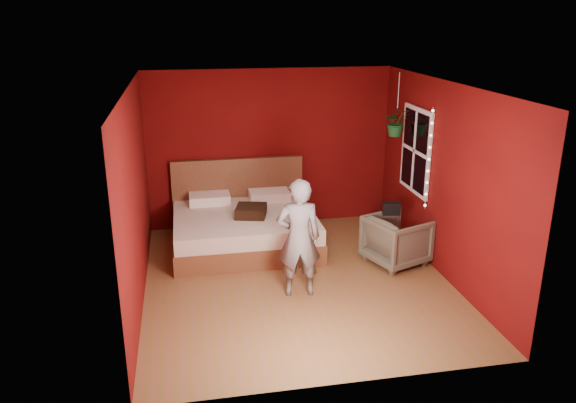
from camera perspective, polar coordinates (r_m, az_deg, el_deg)
name	(u,v)px	position (r m, az deg, el deg)	size (l,w,h in m)	color
floor	(297,281)	(7.64, 0.90, -8.05)	(4.50, 4.50, 0.00)	brown
room_walls	(297,160)	(7.04, 0.97, 4.25)	(4.04, 4.54, 2.62)	#600B0A
window	(416,151)	(8.51, 12.83, 5.07)	(0.05, 0.97, 1.27)	white
fairy_lights	(429,159)	(8.03, 14.12, 4.18)	(0.04, 0.04, 1.45)	silver
bed	(244,226)	(8.69, -4.52, -2.47)	(2.15, 1.82, 1.18)	brown
person	(299,238)	(6.99, 1.08, -3.73)	(0.56, 0.37, 1.54)	slate
armchair	(397,240)	(8.16, 10.97, -3.87)	(0.75, 0.77, 0.70)	#666351
handbag	(391,209)	(8.09, 10.45, -0.71)	(0.24, 0.12, 0.17)	black
throw_pillow	(251,211)	(8.40, -3.76, -0.98)	(0.44, 0.44, 0.16)	black
hanging_plant	(397,122)	(8.67, 10.98, 7.91)	(0.44, 0.40, 0.95)	silver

